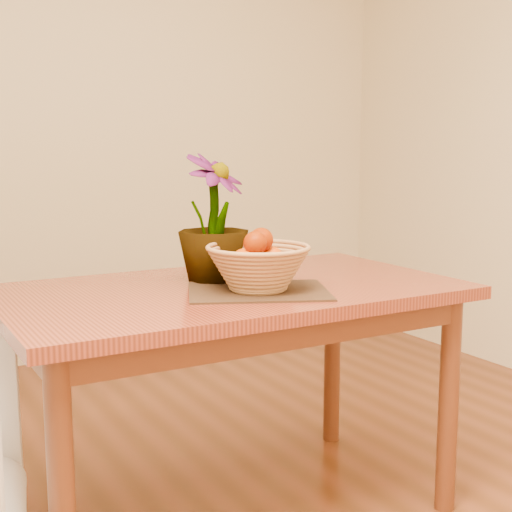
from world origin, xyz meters
TOP-DOWN VIEW (x-y plane):
  - wall_back at (0.00, 2.25)m, footprint 4.00×0.02m
  - table at (0.00, 0.30)m, footprint 1.40×0.80m
  - placemat at (0.03, 0.18)m, footprint 0.50×0.45m
  - wicker_basket at (0.03, 0.18)m, footprint 0.31×0.31m
  - orange_pile at (0.03, 0.18)m, footprint 0.19×0.18m
  - potted_plant at (-0.01, 0.39)m, footprint 0.32×0.32m

SIDE VIEW (x-z plane):
  - table at x=0.00m, z-range 0.29..1.04m
  - placemat at x=0.03m, z-range 0.75..0.76m
  - wicker_basket at x=0.03m, z-range 0.76..0.88m
  - orange_pile at x=0.03m, z-range 0.81..0.94m
  - potted_plant at x=-0.01m, z-range 0.75..1.16m
  - wall_back at x=0.00m, z-range 0.00..2.70m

